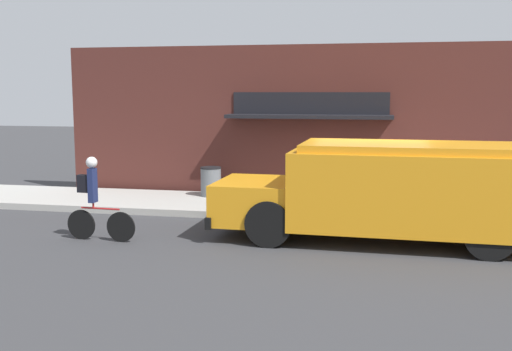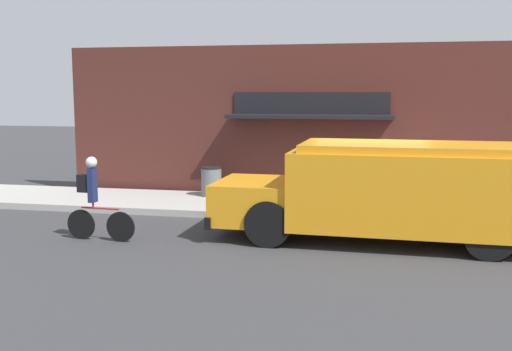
% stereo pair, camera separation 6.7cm
% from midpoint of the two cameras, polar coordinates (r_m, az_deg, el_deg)
% --- Properties ---
extents(ground_plane, '(70.00, 70.00, 0.00)m').
position_cam_midpoint_polar(ground_plane, '(13.90, 10.83, -4.69)').
color(ground_plane, '#38383A').
extents(sidewalk, '(28.00, 2.78, 0.17)m').
position_cam_midpoint_polar(sidewalk, '(15.24, 10.94, -3.26)').
color(sidewalk, '#ADAAA3').
rests_on(sidewalk, ground_plane).
extents(storefront, '(17.65, 0.90, 4.30)m').
position_cam_midpoint_polar(storefront, '(16.62, 11.04, 4.89)').
color(storefront, '#4C231E').
rests_on(storefront, ground_plane).
extents(school_bus, '(6.64, 2.70, 2.01)m').
position_cam_midpoint_polar(school_bus, '(12.24, 13.19, -1.36)').
color(school_bus, orange).
rests_on(school_bus, ground_plane).
extents(cyclist, '(1.51, 0.23, 1.72)m').
position_cam_midpoint_polar(cyclist, '(12.58, -15.00, -2.12)').
color(cyclist, black).
rests_on(cyclist, ground_plane).
extents(trash_bin, '(0.57, 0.57, 0.80)m').
position_cam_midpoint_polar(trash_bin, '(16.50, -4.16, -0.57)').
color(trash_bin, slate).
rests_on(trash_bin, sidewalk).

